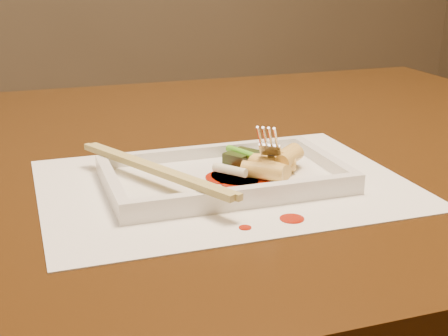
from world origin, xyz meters
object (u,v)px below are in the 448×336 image
object	(u,v)px
fork	(277,103)
placemat	(224,184)
chopstick_a	(151,169)
table	(147,222)
plate_base	(224,180)

from	to	relation	value
fork	placemat	bearing A→B (deg)	-165.58
chopstick_a	table	bearing A→B (deg)	81.16
plate_base	fork	distance (m)	0.11
table	chopstick_a	size ratio (longest dim) A/B	5.82
table	fork	size ratio (longest dim) A/B	10.00
placemat	plate_base	world-z (taller)	plate_base
table	fork	world-z (taller)	fork
table	chopstick_a	bearing A→B (deg)	-98.84
placemat	fork	size ratio (longest dim) A/B	2.86
table	chopstick_a	distance (m)	0.20
placemat	plate_base	size ratio (longest dim) A/B	1.54
chopstick_a	fork	distance (m)	0.16
chopstick_a	fork	xyz separation A→B (m)	(0.15, 0.02, 0.06)
plate_base	placemat	bearing A→B (deg)	0.00
placemat	fork	bearing A→B (deg)	14.42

